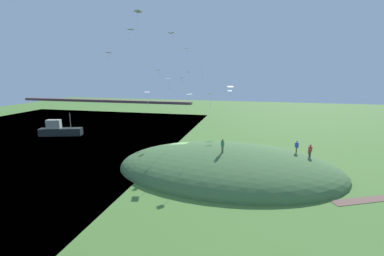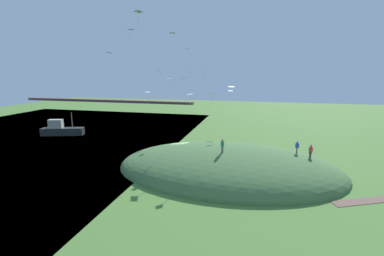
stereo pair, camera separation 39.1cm
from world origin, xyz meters
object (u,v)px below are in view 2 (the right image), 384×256
kite_7 (231,91)px  kite_8 (138,12)px  kite_9 (183,78)px  kite_10 (231,87)px  kite_14 (190,95)px  kite_12 (211,95)px  person_walking_path (310,152)px  person_on_hilltop (222,144)px  kite_3 (109,53)px  kite_4 (172,33)px  kite_6 (188,49)px  kite_11 (169,80)px  kite_2 (148,93)px  boat_on_lake (61,130)px  person_near_shore (311,150)px  kite_13 (190,74)px  kite_5 (131,30)px  kite_0 (159,70)px  kite_1 (202,68)px  person_with_child (297,146)px

kite_7 → kite_8: size_ratio=0.52×
kite_7 → kite_9: bearing=158.2°
kite_10 → kite_14: size_ratio=1.18×
kite_12 → person_walking_path: bearing=18.0°
person_on_hilltop → kite_12: bearing=-85.2°
person_on_hilltop → kite_3: (-16.56, 3.18, 11.31)m
kite_4 → kite_6: kite_4 is taller
kite_4 → kite_11: kite_4 is taller
person_walking_path → kite_14: (-17.19, -3.93, 8.37)m
kite_2 → kite_12: (10.23, -2.46, 0.18)m
kite_3 → kite_10: kite_3 is taller
boat_on_lake → person_near_shore: (45.20, -9.99, 1.95)m
kite_6 → kite_12: 13.57m
person_walking_path → kite_13: (-19.80, 6.50, 11.16)m
kite_6 → kite_12: (5.87, -10.13, -6.87)m
kite_6 → kite_10: 10.10m
kite_5 → kite_0: bearing=87.6°
kite_2 → kite_14: kite_2 is taller
kite_13 → boat_on_lake: bearing=-175.8°
person_near_shore → kite_8: (-22.58, -0.42, 17.24)m
kite_1 → kite_2: bearing=-140.8°
person_walking_path → person_near_shore: bearing=-140.8°
kite_2 → kite_4: size_ratio=1.46×
kite_1 → kite_13: kite_1 is taller
kite_2 → kite_12: 10.52m
kite_10 → kite_6: bearing=-163.2°
kite_1 → kite_3: (-11.32, -9.31, 1.99)m
person_near_shore → kite_12: kite_12 is taller
kite_13 → person_on_hilltop: bearing=-62.4°
boat_on_lake → kite_12: kite_12 is taller
boat_on_lake → kite_3: size_ratio=5.13×
person_walking_path → kite_12: (-14.08, -4.58, 8.44)m
kite_10 → kite_12: size_ratio=0.88×
kite_5 → person_with_child: bearing=3.3°
kite_10 → kite_14: 12.61m
person_on_hilltop → kite_9: bearing=-82.8°
person_near_shore → kite_1: size_ratio=0.75×
kite_6 → kite_2: bearing=-119.6°
kite_4 → kite_13: kite_4 is taller
kite_8 → kite_3: bearing=176.3°
kite_3 → kite_4: (5.13, 13.11, 4.16)m
kite_7 → kite_11: size_ratio=0.56×
person_walking_path → kite_10: (-12.53, 7.78, 8.83)m
person_with_child → kite_5: bearing=97.6°
kite_14 → kite_9: bearing=110.2°
kite_7 → kite_14: size_ratio=0.80×
person_on_hilltop → kite_5: 19.33m
kite_3 → kite_5: size_ratio=1.21×
kite_14 → kite_11: bearing=120.3°
kite_7 → kite_11: 12.96m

